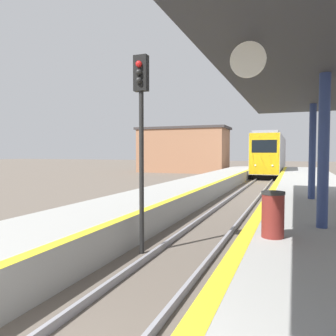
# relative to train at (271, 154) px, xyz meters

# --- Properties ---
(train) EXTENTS (2.75, 20.25, 4.67)m
(train) POSITION_rel_train_xyz_m (0.00, 0.00, 0.00)
(train) COLOR black
(train) RESTS_ON ground
(signal_near) EXTENTS (0.36, 0.31, 5.08)m
(signal_near) POSITION_rel_train_xyz_m (-1.10, -33.32, 1.14)
(signal_near) COLOR black
(signal_near) RESTS_ON ground
(station_canopy) EXTENTS (4.42, 15.09, 3.74)m
(station_canopy) POSITION_rel_train_xyz_m (3.19, -32.61, 2.06)
(station_canopy) COLOR navy
(station_canopy) RESTS_ON platform_right
(trash_bin) EXTENTS (0.47, 0.47, 0.95)m
(trash_bin) POSITION_rel_train_xyz_m (2.18, -33.93, -1.01)
(trash_bin) COLOR maroon
(trash_bin) RESTS_ON platform_right
(station_building) EXTENTS (11.89, 5.36, 5.88)m
(station_building) POSITION_rel_train_xyz_m (-11.11, 0.07, 0.58)
(station_building) COLOR #9E6B4C
(station_building) RESTS_ON ground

